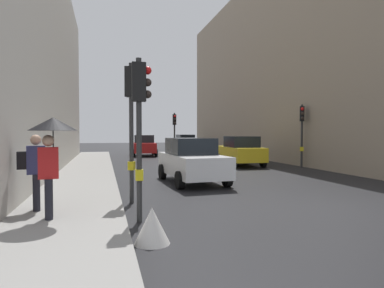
% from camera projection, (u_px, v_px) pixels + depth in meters
% --- Properties ---
extents(ground_plane, '(120.00, 120.00, 0.00)m').
position_uv_depth(ground_plane, '(338.00, 210.00, 8.82)').
color(ground_plane, black).
extents(sidewalk_kerb, '(2.51, 40.00, 0.16)m').
position_uv_depth(sidewalk_kerb, '(82.00, 183.00, 12.99)').
color(sidewalk_kerb, gray).
rests_on(sidewalk_kerb, ground).
extents(building_facade_right, '(12.00, 32.57, 13.92)m').
position_uv_depth(building_facade_right, '(320.00, 71.00, 28.05)').
color(building_facade_right, gray).
rests_on(building_facade_right, ground).
extents(traffic_light_near_right, '(0.45, 0.34, 3.91)m').
position_uv_depth(traffic_light_near_right, '(132.00, 107.00, 9.59)').
color(traffic_light_near_right, '#2D2D2D').
rests_on(traffic_light_near_right, ground).
extents(traffic_light_far_median, '(0.25, 0.43, 3.52)m').
position_uv_depth(traffic_light_far_median, '(175.00, 127.00, 27.14)').
color(traffic_light_far_median, '#2D2D2D').
rests_on(traffic_light_far_median, ground).
extents(traffic_light_near_left, '(0.43, 0.24, 3.60)m').
position_uv_depth(traffic_light_near_left, '(140.00, 110.00, 7.52)').
color(traffic_light_near_left, '#2D2D2D').
rests_on(traffic_light_near_left, ground).
extents(traffic_light_mid_street, '(0.35, 0.45, 3.56)m').
position_uv_depth(traffic_light_mid_street, '(302.00, 124.00, 19.41)').
color(traffic_light_mid_street, '#2D2D2D').
rests_on(traffic_light_mid_street, ground).
extents(car_white_compact, '(2.22, 4.30, 1.76)m').
position_uv_depth(car_white_compact, '(192.00, 160.00, 13.59)').
color(car_white_compact, silver).
rests_on(car_white_compact, ground).
extents(car_yellow_taxi, '(2.14, 4.26, 1.76)m').
position_uv_depth(car_yellow_taxi, '(240.00, 151.00, 20.64)').
color(car_yellow_taxi, yellow).
rests_on(car_yellow_taxi, ground).
extents(car_red_sedan, '(2.18, 4.28, 1.76)m').
position_uv_depth(car_red_sedan, '(144.00, 145.00, 29.38)').
color(car_red_sedan, red).
rests_on(car_red_sedan, ground).
extents(car_dark_suv, '(2.15, 4.27, 1.76)m').
position_uv_depth(car_dark_suv, '(185.00, 143.00, 37.33)').
color(car_dark_suv, black).
rests_on(car_dark_suv, ground).
extents(pedestrian_with_umbrella, '(1.00, 1.00, 2.14)m').
position_uv_depth(pedestrian_with_umbrella, '(52.00, 139.00, 7.25)').
color(pedestrian_with_umbrella, black).
rests_on(pedestrian_with_umbrella, sidewalk_kerb).
extents(pedestrian_with_grey_backpack, '(0.64, 0.38, 1.77)m').
position_uv_depth(pedestrian_with_grey_backpack, '(34.00, 168.00, 8.01)').
color(pedestrian_with_grey_backpack, black).
rests_on(pedestrian_with_grey_backpack, sidewalk_kerb).
extents(warning_sign_triangle, '(0.64, 0.64, 0.65)m').
position_uv_depth(warning_sign_triangle, '(152.00, 226.00, 6.11)').
color(warning_sign_triangle, silver).
rests_on(warning_sign_triangle, ground).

